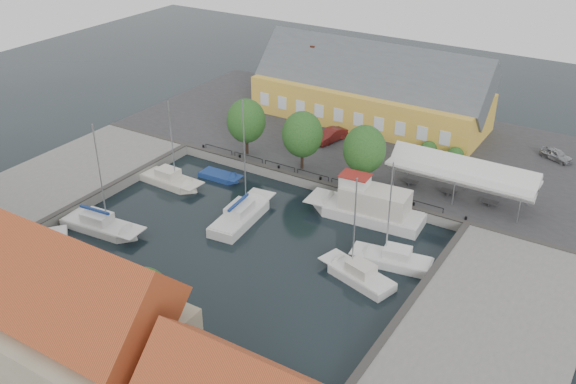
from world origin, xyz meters
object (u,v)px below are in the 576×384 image
object	(u,v)px
car_silver	(556,155)
center_sailboat	(242,217)
car_red	(331,135)
east_boat_b	(358,277)
launch_sw	(56,244)
warehouse	(367,92)
east_boat_a	(393,261)
west_boat_b	(171,182)
tent_canopy	(462,172)
west_boat_d	(101,227)
launch_nw	(220,177)
trawler	(369,209)

from	to	relation	value
car_silver	center_sailboat	distance (m)	34.95
car_red	center_sailboat	xyz separation A→B (m)	(0.65, -18.41, -1.37)
east_boat_b	launch_sw	xyz separation A→B (m)	(-24.65, -9.37, -0.17)
warehouse	east_boat_a	xyz separation A→B (m)	(15.29, -26.17, -4.17)
east_boat_b	west_boat_b	bearing A→B (deg)	168.68
tent_canopy	west_boat_d	bearing A→B (deg)	-140.82
launch_nw	west_boat_d	bearing A→B (deg)	-101.61
east_boat_a	launch_sw	distance (m)	29.18
tent_canopy	launch_sw	world-z (taller)	tent_canopy
car_red	west_boat_d	bearing A→B (deg)	-95.11
warehouse	trawler	size ratio (longest dim) A/B	2.47
tent_canopy	west_boat_b	bearing A→B (deg)	-157.57
car_silver	west_boat_b	xyz separation A→B (m)	(-32.82, -24.77, -1.35)
car_silver	center_sailboat	size ratio (longest dim) A/B	0.30
warehouse	tent_canopy	distance (m)	21.63
launch_sw	tent_canopy	bearing A→B (deg)	42.46
east_boat_a	warehouse	bearing A→B (deg)	120.30
trawler	west_boat_b	xyz separation A→B (m)	(-20.36, -4.42, -0.76)
center_sailboat	east_boat_b	size ratio (longest dim) A/B	1.28
tent_canopy	trawler	world-z (taller)	trawler
warehouse	west_boat_b	world-z (taller)	warehouse
center_sailboat	west_boat_b	size ratio (longest dim) A/B	1.24
center_sailboat	launch_sw	size ratio (longest dim) A/B	2.34
tent_canopy	center_sailboat	distance (m)	21.11
car_red	launch_nw	distance (m)	14.17
car_red	west_boat_b	xyz separation A→B (m)	(-9.84, -16.33, -1.47)
tent_canopy	car_red	size ratio (longest dim) A/B	3.16
east_boat_a	car_silver	bearing A→B (deg)	74.10
launch_nw	warehouse	bearing A→B (deg)	72.66
warehouse	center_sailboat	distance (m)	27.27
trawler	warehouse	bearing A→B (deg)	116.63
car_silver	east_boat_b	bearing A→B (deg)	-172.86
car_silver	west_boat_d	bearing A→B (deg)	161.42
warehouse	launch_sw	distance (m)	40.75
launch_nw	trawler	bearing A→B (deg)	2.25
center_sailboat	launch_nw	bearing A→B (deg)	140.07
trawler	east_boat_a	distance (m)	7.66
east_boat_a	launch_nw	world-z (taller)	east_boat_a
east_boat_b	west_boat_d	world-z (taller)	west_boat_d
launch_nw	car_silver	bearing A→B (deg)	35.63
car_silver	launch_sw	world-z (taller)	car_silver
warehouse	car_silver	world-z (taller)	warehouse
center_sailboat	car_red	bearing A→B (deg)	92.03
trawler	east_boat_a	bearing A→B (deg)	-48.62
trawler	west_boat_b	bearing A→B (deg)	-167.74
east_boat_a	launch_sw	size ratio (longest dim) A/B	1.92
center_sailboat	trawler	bearing A→B (deg)	33.41
tent_canopy	east_boat_a	xyz separation A→B (m)	(-1.30, -12.31, -3.42)
west_boat_d	launch_nw	bearing A→B (deg)	78.39
warehouse	car_red	size ratio (longest dim) A/B	6.44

